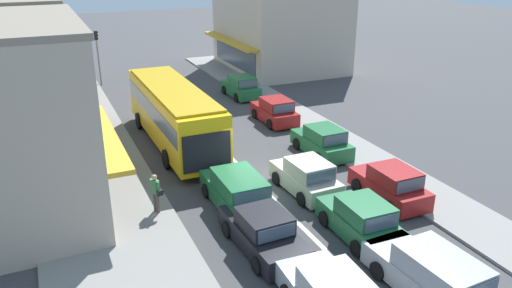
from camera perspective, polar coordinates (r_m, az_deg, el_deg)
The scene contains 19 objects.
ground_plane at distance 22.58m, azimuth 0.52°, elevation -4.86°, with size 140.00×140.00×0.00m, color #3F3F42.
lane_centre_line at distance 25.94m, azimuth -3.15°, elevation -1.26°, with size 0.20×28.00×0.01m, color silver.
sidewalk_left at distance 26.39m, azimuth -18.68°, elevation -1.85°, with size 5.20×44.00×0.14m, color gray.
kerb_right at distance 30.14m, azimuth 6.52°, elevation 2.05°, with size 2.80×44.00×0.12m, color gray.
shopfront_mid_block at distance 29.82m, azimuth -27.08°, elevation 7.27°, with size 7.54×7.67×7.77m.
shopfront_far_end at distance 38.46m, azimuth -26.66°, elevation 9.45°, with size 7.83×9.32×6.96m.
building_right_far at distance 44.67m, azimuth 2.71°, elevation 14.60°, with size 9.53×10.99×9.36m.
city_bus at distance 27.08m, azimuth -9.40°, elevation 3.70°, with size 2.80×10.87×3.23m.
sedan_behind_bus_near at distance 17.90m, azimuth 0.83°, elevation -10.03°, with size 2.02×4.26×1.47m.
wagon_behind_bus_mid at distance 16.52m, azimuth 19.62°, elevation -14.11°, with size 2.10×4.58×1.58m.
hatchback_adjacent_lane_trail at distance 21.90m, azimuth 5.76°, elevation -3.79°, with size 1.91×3.75×1.54m.
hatchback_queue_far_back at distance 18.92m, azimuth 11.89°, elevation -8.50°, with size 1.88×3.73×1.54m.
wagon_adjacent_lane_lead at distance 20.44m, azimuth -2.12°, elevation -5.52°, with size 1.97×4.52×1.58m.
parked_hatchback_kerb_front at distance 21.84m, azimuth 15.10°, elevation -4.55°, with size 1.82×3.70×1.54m.
parked_hatchback_kerb_second at distance 25.93m, azimuth 7.58°, elevation 0.26°, with size 1.86×3.72×1.54m.
parked_hatchback_kerb_third at distance 30.60m, azimuth 2.17°, elevation 3.76°, with size 1.83×3.71×1.54m.
parked_hatchback_kerb_rear at distance 36.02m, azimuth -1.72°, elevation 6.51°, with size 1.90×3.75×1.54m.
traffic_light_downstreet at distance 40.67m, azimuth -17.68°, elevation 10.35°, with size 0.33×0.24×4.20m.
pedestrian_with_handbag_near at distance 20.20m, azimuth -11.40°, elevation -5.28°, with size 0.43×0.64×1.63m.
Camera 1 is at (-8.43, -18.39, 10.02)m, focal length 35.00 mm.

